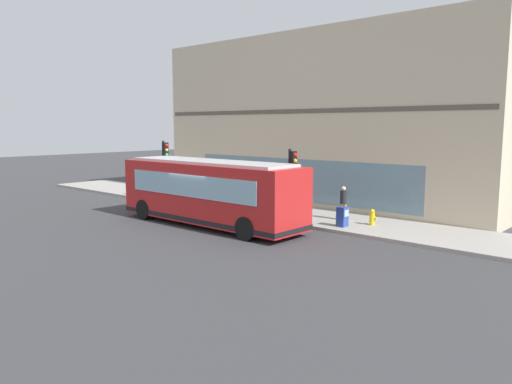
{
  "coord_description": "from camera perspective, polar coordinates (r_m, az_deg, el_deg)",
  "views": [
    {
      "loc": [
        -15.54,
        -16.98,
        4.69
      ],
      "look_at": [
        1.87,
        -1.46,
        1.54
      ],
      "focal_mm": 34.69,
      "sensor_mm": 36.0,
      "label": 1
    }
  ],
  "objects": [
    {
      "name": "pedestrian_near_hydrant",
      "position": [
        28.92,
        -7.44,
        0.46
      ],
      "size": [
        0.32,
        0.32,
        1.63
      ],
      "color": "#8C3F8C",
      "rests_on": "sidewalk_curb"
    },
    {
      "name": "newspaper_vending_box",
      "position": [
        22.67,
        9.94,
        -2.82
      ],
      "size": [
        0.44,
        0.42,
        0.9
      ],
      "color": "#263F99",
      "rests_on": "sidewalk_curb"
    },
    {
      "name": "traffic_light_down_block",
      "position": [
        30.7,
        -10.46,
        3.79
      ],
      "size": [
        0.32,
        0.49,
        3.61
      ],
      "color": "black",
      "rests_on": "sidewalk_curb"
    },
    {
      "name": "ground",
      "position": [
        23.49,
        -5.72,
        -3.87
      ],
      "size": [
        120.0,
        120.0,
        0.0
      ],
      "primitive_type": "plane",
      "color": "#38383A"
    },
    {
      "name": "building_corner",
      "position": [
        31.69,
        9.4,
        8.1
      ],
      "size": [
        8.65,
        21.72,
        9.96
      ],
      "color": "beige",
      "rests_on": "ground"
    },
    {
      "name": "pedestrian_near_building_entrance",
      "position": [
        24.18,
        10.04,
        -1.0
      ],
      "size": [
        0.32,
        0.32,
        1.64
      ],
      "color": "gold",
      "rests_on": "sidewalk_curb"
    },
    {
      "name": "city_bus_nearside",
      "position": [
        23.28,
        -5.4,
        -0.09
      ],
      "size": [
        2.62,
        10.05,
        3.07
      ],
      "color": "red",
      "rests_on": "ground"
    },
    {
      "name": "fire_hydrant",
      "position": [
        23.31,
        13.27,
        -2.84
      ],
      "size": [
        0.35,
        0.35,
        0.74
      ],
      "color": "yellow",
      "rests_on": "sidewalk_curb"
    },
    {
      "name": "traffic_light_near_corner",
      "position": [
        23.43,
        4.16,
        2.43
      ],
      "size": [
        0.32,
        0.49,
        3.44
      ],
      "color": "black",
      "rests_on": "sidewalk_curb"
    },
    {
      "name": "sidewalk_curb",
      "position": [
        26.87,
        1.77,
        -2.21
      ],
      "size": [
        4.32,
        40.0,
        0.15
      ],
      "primitive_type": "cube",
      "color": "#9E9991",
      "rests_on": "ground"
    }
  ]
}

